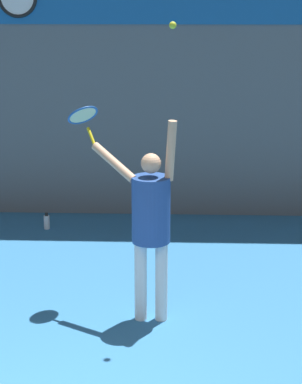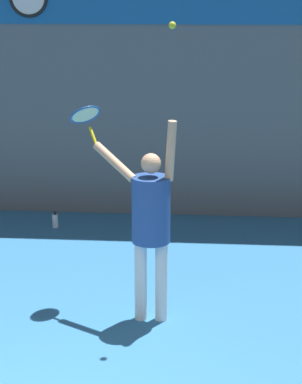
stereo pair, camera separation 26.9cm
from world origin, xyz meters
name	(u,v)px [view 1 (the left image)]	position (x,y,z in m)	size (l,w,h in m)	color
back_wall	(113,53)	(0.00, 6.37, 2.50)	(18.00, 0.10, 5.00)	slate
tennis_player	(150,218)	(0.70, 2.68, 1.15)	(0.93, 0.60, 2.17)	white
tennis_racket	(83,117)	(-0.04, 3.22, 2.10)	(0.44, 0.43, 0.42)	yellow
tennis_ball	(173,25)	(0.91, 2.59, 3.08)	(0.07, 0.07, 0.07)	#CCDB2D
water_bottle	(47,222)	(-0.95, 5.56, 0.11)	(0.09, 0.09, 0.25)	silver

